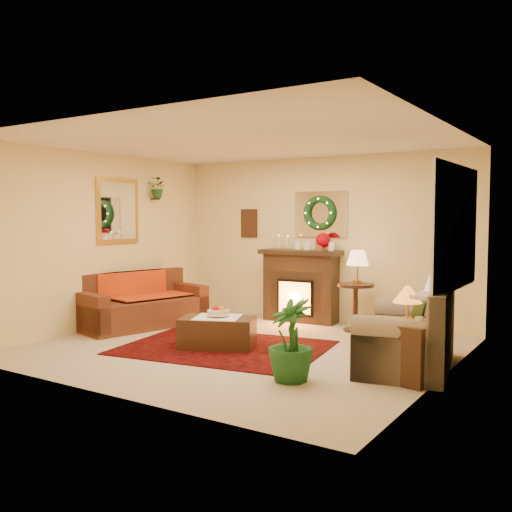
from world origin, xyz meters
The scene contains 31 objects.
floor centered at (0.00, 0.00, 0.00)m, with size 5.00×5.00×0.00m, color beige.
ceiling centered at (0.00, 0.00, 2.60)m, with size 5.00×5.00×0.00m, color white.
wall_back centered at (0.00, 2.25, 1.30)m, with size 5.00×5.00×0.00m, color #EFD88C.
wall_front centered at (0.00, -2.25, 1.30)m, with size 5.00×5.00×0.00m, color #EFD88C.
wall_left centered at (-2.50, 0.00, 1.30)m, with size 4.50×4.50×0.00m, color #EFD88C.
wall_right centered at (2.50, 0.00, 1.30)m, with size 4.50×4.50×0.00m, color #EFD88C.
area_rug centered at (-0.18, -0.12, 0.01)m, with size 2.50×1.87×0.01m, color maroon.
sofa centered at (-2.04, 0.35, 0.43)m, with size 0.84×1.90×0.82m, color #46311C.
red_throw centered at (-2.08, 0.52, 0.46)m, with size 0.74×1.20×0.02m, color red.
fireplace centered at (-0.24, 2.04, 0.55)m, with size 1.17×0.37×1.07m, color #312418.
poinsettia centered at (0.14, 2.04, 1.30)m, with size 0.23×0.23×0.23m, color #A6000A.
mantel_candle_a centered at (-0.65, 2.05, 1.26)m, with size 0.06×0.06×0.18m, color #FFF1C9.
mantel_candle_b centered at (-0.46, 2.00, 1.26)m, with size 0.06×0.06×0.17m, color white.
mantel_mirror centered at (0.00, 2.23, 1.70)m, with size 0.92×0.02×0.72m, color white.
wreath centered at (0.00, 2.19, 1.72)m, with size 0.55×0.55×0.11m, color #194719.
wall_art centered at (-1.35, 2.23, 1.55)m, with size 0.32×0.03×0.48m, color #381E11.
gold_mirror centered at (-2.48, 0.30, 1.75)m, with size 0.03×0.84×1.00m, color gold.
hanging_plant centered at (-2.34, 1.05, 1.97)m, with size 0.33×0.28×0.36m, color #194719.
loveseat centered at (2.06, 0.22, 0.42)m, with size 0.90×1.56×0.90m, color gray.
window_frame centered at (2.48, 0.55, 1.55)m, with size 0.03×1.86×1.36m, color white.
window_glass centered at (2.47, 0.55, 1.55)m, with size 0.02×1.70×1.22m, color black.
window_sill centered at (2.38, 0.55, 0.87)m, with size 0.22×1.86×0.04m, color white.
mini_tree centered at (2.38, 0.09, 1.04)m, with size 0.22×0.22×0.32m, color white.
sill_plant centered at (2.34, 1.25, 1.08)m, with size 0.30×0.24×0.54m, color #1A4411.
side_table_round centered at (0.79, 1.78, 0.33)m, with size 0.53×0.53×0.69m, color #4F261B.
lamp_cream centered at (0.81, 1.82, 0.88)m, with size 0.32×0.32×0.50m, color #FFCF8B.
end_table_square centered at (2.26, -0.29, 0.27)m, with size 0.48×0.48×0.59m, color #4C2E1A.
lamp_tiffany centered at (2.23, -0.29, 0.74)m, with size 0.29×0.29×0.43m, color orange.
coffee_table centered at (-0.25, -0.17, 0.21)m, with size 0.93×0.51×0.39m, color #512A19.
fruit_bowl centered at (-0.26, -0.14, 0.45)m, with size 0.28×0.28×0.06m, color white.
floor_palm centered at (1.24, -0.93, 0.45)m, with size 1.41×1.41×2.52m, color black.
Camera 1 is at (4.02, -5.89, 1.67)m, focal length 40.00 mm.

